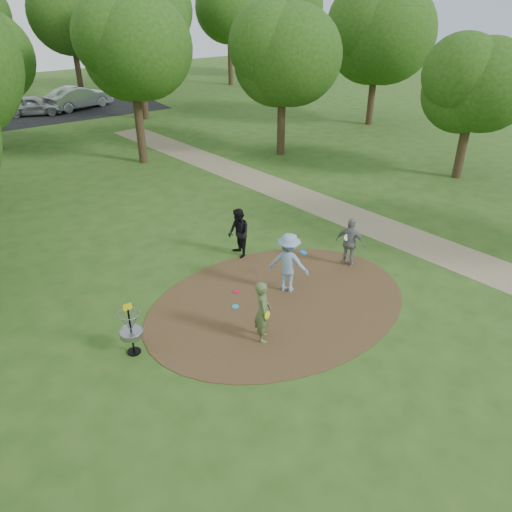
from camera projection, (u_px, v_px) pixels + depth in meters
ground at (278, 303)px, 15.16m from camera, size 100.00×100.00×0.00m
dirt_clearing at (278, 303)px, 15.16m from camera, size 8.40×8.40×0.02m
footpath at (380, 228)px, 19.80m from camera, size 7.55×39.89×0.01m
parking_lot at (65, 110)px, 37.88m from camera, size 14.00×8.00×0.01m
player_observer_with_disc at (263, 311)px, 13.23m from camera, size 0.70×0.79×1.81m
player_throwing_with_disc at (289, 263)px, 15.35m from camera, size 1.44×1.46×1.97m
player_walking_with_disc at (239, 233)px, 17.37m from camera, size 0.79×0.95×1.78m
player_waiting_with_disc at (350, 242)px, 16.80m from camera, size 0.83×1.10×1.74m
disc_ground_cyan at (235, 306)px, 14.97m from camera, size 0.22×0.22×0.02m
disc_ground_red at (236, 292)px, 15.68m from camera, size 0.22×0.22×0.02m
car_left at (33, 105)px, 36.11m from camera, size 4.41×2.97×1.39m
car_right at (79, 97)px, 37.96m from camera, size 5.28×3.11×1.64m
disc_golf_basket at (130, 325)px, 12.75m from camera, size 0.63×0.63×1.54m
tree_ring at (159, 74)px, 20.50m from camera, size 37.59×45.29×9.03m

